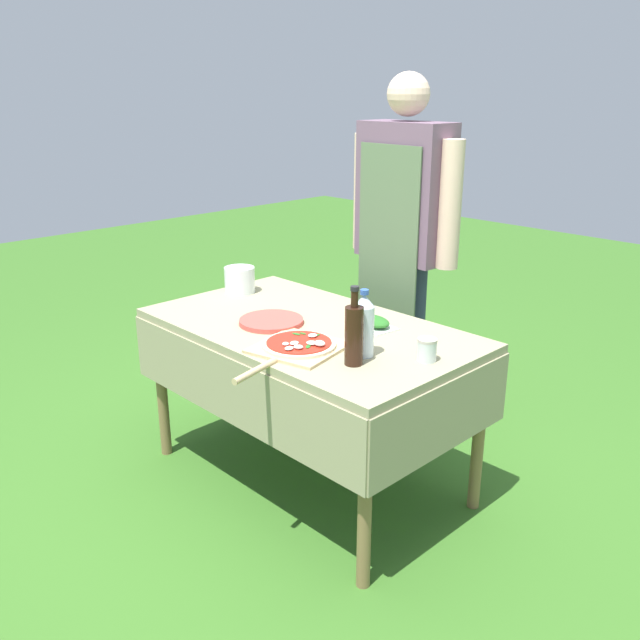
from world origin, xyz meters
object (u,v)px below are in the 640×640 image
pizza_on_peel (297,347)px  water_bottle (364,325)px  prep_table (309,345)px  oil_bottle (354,334)px  person_cook (403,227)px  herb_container (373,322)px  plate_stack (271,321)px  sauce_jar (427,351)px  mixing_tub (240,280)px

pizza_on_peel → water_bottle: 0.27m
prep_table → oil_bottle: size_ratio=4.87×
person_cook → water_bottle: bearing=123.9°
herb_container → plate_stack: herb_container is taller
water_bottle → herb_container: 0.34m
pizza_on_peel → oil_bottle: 0.27m
oil_bottle → prep_table: bearing=157.6°
person_cook → herb_container: size_ratio=8.62×
water_bottle → person_cook: bearing=121.2°
prep_table → sauce_jar: bearing=4.1°
oil_bottle → plate_stack: bearing=172.1°
plate_stack → sauce_jar: bearing=11.1°
herb_container → mixing_tub: (-0.79, -0.08, 0.04)m
prep_table → herb_container: size_ratio=7.01×
person_cook → prep_table: bearing=101.4°
pizza_on_peel → prep_table: bearing=115.3°
person_cook → sauce_jar: (0.70, -0.70, -0.26)m
plate_stack → person_cook: bearing=89.2°
water_bottle → mixing_tub: bearing=169.5°
pizza_on_peel → person_cook: bearing=93.8°
prep_table → plate_stack: 0.19m
prep_table → person_cook: person_cook is taller
water_bottle → mixing_tub: (-0.97, 0.18, -0.06)m
oil_bottle → water_bottle: size_ratio=1.14×
prep_table → herb_container: 0.29m
herb_container → mixing_tub: bearing=-173.9°
oil_bottle → plate_stack: oil_bottle is taller
person_cook → sauce_jar: 1.02m
oil_bottle → water_bottle: bearing=110.5°
person_cook → mixing_tub: size_ratio=11.91×
herb_container → plate_stack: bearing=-140.1°
herb_container → oil_bottle: bearing=-58.4°
person_cook → herb_container: (0.32, -0.56, -0.28)m
pizza_on_peel → sauce_jar: size_ratio=6.59×
prep_table → herb_container: herb_container is taller
mixing_tub → herb_container: bearing=6.1°
mixing_tub → prep_table: bearing=-9.1°
oil_bottle → mixing_tub: oil_bottle is taller
pizza_on_peel → sauce_jar: sauce_jar is taller
herb_container → sauce_jar: sauce_jar is taller
pizza_on_peel → mixing_tub: mixing_tub is taller
person_cook → mixing_tub: (-0.47, -0.65, -0.24)m
person_cook → plate_stack: (-0.01, -0.84, -0.29)m
sauce_jar → water_bottle: bearing=-146.7°
pizza_on_peel → oil_bottle: bearing=-0.8°
water_bottle → sauce_jar: bearing=33.3°
herb_container → sauce_jar: (0.38, -0.14, 0.02)m
water_bottle → sauce_jar: 0.25m
water_bottle → sauce_jar: size_ratio=3.00×
oil_bottle → herb_container: bearing=121.6°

